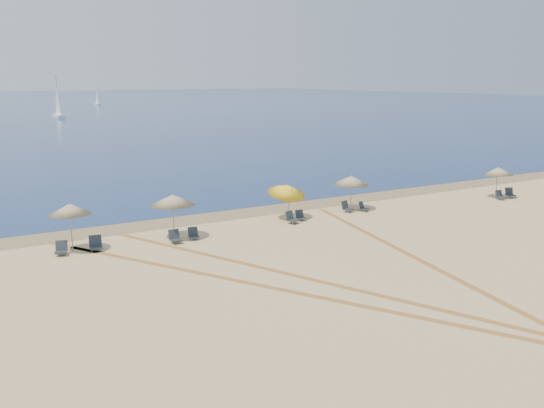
{
  "coord_description": "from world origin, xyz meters",
  "views": [
    {
      "loc": [
        -16.72,
        -8.38,
        8.3
      ],
      "look_at": [
        0.0,
        20.0,
        1.3
      ],
      "focal_mm": 39.14,
      "sensor_mm": 36.0,
      "label": 1
    }
  ],
  "objects_px": {
    "chair_6": "(291,218)",
    "chair_10": "(500,196)",
    "chair_3": "(96,244)",
    "chair_5": "(193,234)",
    "umbrella_3": "(287,190)",
    "chair_2": "(61,249)",
    "chair_8": "(347,207)",
    "sailboat_2": "(97,99)",
    "umbrella_4": "(351,180)",
    "chair_9": "(363,207)",
    "chair_7": "(300,216)",
    "umbrella_2": "(173,200)",
    "chair_11": "(510,193)",
    "umbrella_5": "(498,171)",
    "umbrella_1": "(70,209)",
    "sailboat_1": "(58,105)",
    "chair_4": "(175,237)"
  },
  "relations": [
    {
      "from": "chair_6",
      "to": "chair_10",
      "type": "height_order",
      "value": "chair_6"
    },
    {
      "from": "chair_3",
      "to": "chair_10",
      "type": "height_order",
      "value": "chair_3"
    },
    {
      "from": "chair_5",
      "to": "umbrella_3",
      "type": "bearing_deg",
      "value": 22.88
    },
    {
      "from": "chair_3",
      "to": "chair_5",
      "type": "height_order",
      "value": "chair_3"
    },
    {
      "from": "chair_2",
      "to": "chair_3",
      "type": "xyz_separation_m",
      "value": [
        1.61,
        -0.09,
        0.03
      ]
    },
    {
      "from": "chair_8",
      "to": "sailboat_2",
      "type": "bearing_deg",
      "value": 64.03
    },
    {
      "from": "chair_5",
      "to": "chair_8",
      "type": "bearing_deg",
      "value": 16.73
    },
    {
      "from": "umbrella_4",
      "to": "sailboat_2",
      "type": "xyz_separation_m",
      "value": [
        25.84,
        163.93,
        0.09
      ]
    },
    {
      "from": "chair_10",
      "to": "chair_9",
      "type": "bearing_deg",
      "value": -179.33
    },
    {
      "from": "chair_7",
      "to": "chair_8",
      "type": "height_order",
      "value": "chair_8"
    },
    {
      "from": "umbrella_2",
      "to": "chair_6",
      "type": "distance_m",
      "value": 7.35
    },
    {
      "from": "umbrella_4",
      "to": "chair_11",
      "type": "bearing_deg",
      "value": -12.08
    },
    {
      "from": "chair_9",
      "to": "chair_7",
      "type": "bearing_deg",
      "value": 156.65
    },
    {
      "from": "umbrella_5",
      "to": "chair_7",
      "type": "height_order",
      "value": "umbrella_5"
    },
    {
      "from": "umbrella_1",
      "to": "umbrella_2",
      "type": "relative_size",
      "value": 1.01
    },
    {
      "from": "chair_10",
      "to": "sailboat_1",
      "type": "xyz_separation_m",
      "value": [
        -8.63,
        107.51,
        2.44
      ]
    },
    {
      "from": "umbrella_3",
      "to": "chair_3",
      "type": "bearing_deg",
      "value": -175.49
    },
    {
      "from": "chair_3",
      "to": "chair_9",
      "type": "height_order",
      "value": "chair_3"
    },
    {
      "from": "umbrella_5",
      "to": "chair_7",
      "type": "xyz_separation_m",
      "value": [
        -15.76,
        1.32,
        -1.63
      ]
    },
    {
      "from": "umbrella_3",
      "to": "chair_6",
      "type": "bearing_deg",
      "value": -108.77
    },
    {
      "from": "umbrella_5",
      "to": "chair_8",
      "type": "xyz_separation_m",
      "value": [
        -11.97,
        1.76,
        -1.6
      ]
    },
    {
      "from": "chair_7",
      "to": "sailboat_2",
      "type": "height_order",
      "value": "sailboat_2"
    },
    {
      "from": "sailboat_1",
      "to": "sailboat_2",
      "type": "xyz_separation_m",
      "value": [
        23.5,
        59.2,
        -0.73
      ]
    },
    {
      "from": "chair_2",
      "to": "chair_4",
      "type": "relative_size",
      "value": 1.16
    },
    {
      "from": "chair_8",
      "to": "chair_9",
      "type": "height_order",
      "value": "chair_8"
    },
    {
      "from": "chair_4",
      "to": "chair_8",
      "type": "bearing_deg",
      "value": 6.78
    },
    {
      "from": "chair_6",
      "to": "chair_4",
      "type": "bearing_deg",
      "value": 166.47
    },
    {
      "from": "umbrella_4",
      "to": "chair_5",
      "type": "distance_m",
      "value": 11.87
    },
    {
      "from": "chair_4",
      "to": "chair_7",
      "type": "distance_m",
      "value": 8.32
    },
    {
      "from": "chair_3",
      "to": "chair_8",
      "type": "distance_m",
      "value": 15.94
    },
    {
      "from": "chair_4",
      "to": "chair_6",
      "type": "bearing_deg",
      "value": 4.61
    },
    {
      "from": "chair_3",
      "to": "chair_10",
      "type": "relative_size",
      "value": 1.14
    },
    {
      "from": "umbrella_1",
      "to": "chair_3",
      "type": "bearing_deg",
      "value": -25.91
    },
    {
      "from": "umbrella_5",
      "to": "chair_9",
      "type": "xyz_separation_m",
      "value": [
        -10.92,
        1.41,
        -1.64
      ]
    },
    {
      "from": "umbrella_5",
      "to": "chair_6",
      "type": "relative_size",
      "value": 2.69
    },
    {
      "from": "umbrella_3",
      "to": "chair_11",
      "type": "height_order",
      "value": "umbrella_3"
    },
    {
      "from": "chair_11",
      "to": "chair_8",
      "type": "bearing_deg",
      "value": -164.7
    },
    {
      "from": "chair_5",
      "to": "chair_10",
      "type": "bearing_deg",
      "value": 7.87
    },
    {
      "from": "chair_2",
      "to": "chair_10",
      "type": "bearing_deg",
      "value": 14.88
    },
    {
      "from": "chair_9",
      "to": "umbrella_2",
      "type": "bearing_deg",
      "value": 155.72
    },
    {
      "from": "chair_9",
      "to": "umbrella_5",
      "type": "bearing_deg",
      "value": -31.82
    },
    {
      "from": "umbrella_4",
      "to": "chair_8",
      "type": "bearing_deg",
      "value": -145.25
    },
    {
      "from": "umbrella_5",
      "to": "chair_10",
      "type": "bearing_deg",
      "value": -120.18
    },
    {
      "from": "umbrella_4",
      "to": "sailboat_2",
      "type": "distance_m",
      "value": 165.95
    },
    {
      "from": "umbrella_3",
      "to": "sailboat_2",
      "type": "height_order",
      "value": "sailboat_2"
    },
    {
      "from": "chair_7",
      "to": "chair_10",
      "type": "height_order",
      "value": "chair_10"
    },
    {
      "from": "umbrella_3",
      "to": "chair_3",
      "type": "height_order",
      "value": "umbrella_3"
    },
    {
      "from": "umbrella_3",
      "to": "chair_9",
      "type": "bearing_deg",
      "value": -6.91
    },
    {
      "from": "chair_4",
      "to": "chair_9",
      "type": "distance_m",
      "value": 13.14
    },
    {
      "from": "umbrella_3",
      "to": "chair_7",
      "type": "relative_size",
      "value": 3.82
    }
  ]
}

